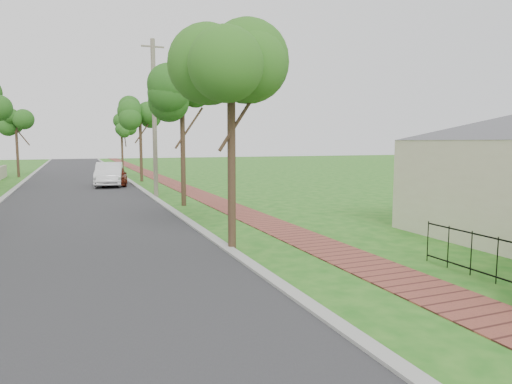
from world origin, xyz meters
TOP-DOWN VIEW (x-y plane):
  - ground at (0.00, 0.00)m, footprint 160.00×160.00m
  - road at (-3.00, 20.00)m, footprint 7.00×120.00m
  - kerb_right at (0.65, 20.00)m, footprint 0.30×120.00m
  - sidewalk at (3.25, 20.00)m, footprint 1.50×120.00m
  - street_trees at (-2.87, 26.84)m, footprint 10.70×37.65m
  - parked_car_red at (-0.64, 27.17)m, footprint 2.05×4.06m
  - parked_car_white at (-1.00, 27.12)m, footprint 2.22×4.89m
  - near_tree at (0.80, 7.00)m, footprint 2.32×2.32m
  - utility_pole at (0.90, 20.00)m, footprint 1.20×0.24m

SIDE VIEW (x-z plane):
  - ground at x=0.00m, z-range 0.00..0.00m
  - road at x=-3.00m, z-range -0.01..0.01m
  - kerb_right at x=0.65m, z-range -0.05..0.05m
  - sidewalk at x=3.25m, z-range -0.01..0.01m
  - parked_car_red at x=-0.64m, z-range 0.00..1.33m
  - parked_car_white at x=-1.00m, z-range 0.00..1.56m
  - utility_pole at x=0.90m, z-range 0.06..8.35m
  - street_trees at x=-2.87m, z-range 1.59..7.48m
  - near_tree at x=0.80m, z-range 1.77..7.73m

